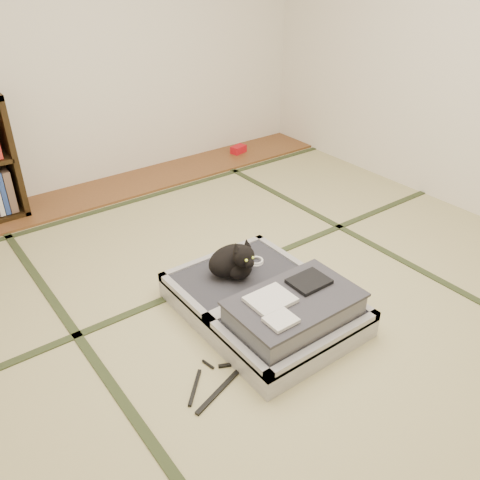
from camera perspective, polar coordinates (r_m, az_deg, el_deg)
floor at (r=2.98m, az=3.27°, el=-7.20°), size 4.50×4.50×0.00m
wood_strip at (r=4.47m, az=-13.32°, el=5.81°), size 4.00×0.50×0.02m
red_item at (r=5.06m, az=-0.17°, el=10.15°), size 0.17×0.12×0.07m
room_shell at (r=2.38m, az=4.37°, el=21.78°), size 4.50×4.50×4.50m
tatami_borders at (r=3.30m, az=-2.19°, el=-2.92°), size 4.00×4.50×0.01m
suitcase at (r=2.81m, az=3.21°, el=-7.24°), size 0.76×1.01×0.30m
cat at (r=2.90m, az=-0.64°, el=-2.35°), size 0.34×0.34×0.27m
cable_coil at (r=3.07m, az=1.73°, el=-2.39°), size 0.10×0.10×0.03m
hanger at (r=2.53m, az=-2.04°, el=-15.30°), size 0.46×0.28×0.01m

